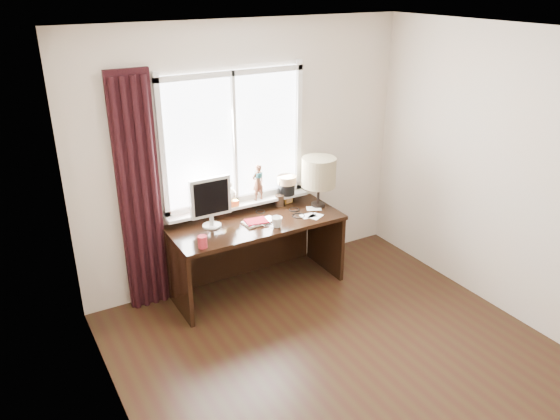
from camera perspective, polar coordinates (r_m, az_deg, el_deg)
floor at (r=4.61m, az=8.69°, el=-16.90°), size 3.50×4.00×0.00m
ceiling at (r=3.55m, az=11.33°, el=17.16°), size 3.50×4.00×0.00m
wall_back at (r=5.47m, az=-3.48°, el=5.71°), size 3.50×0.00×2.60m
wall_left at (r=3.20m, az=-15.65°, el=-8.87°), size 0.00×4.00×2.60m
wall_right at (r=5.13m, az=25.20°, el=2.24°), size 0.00×4.00×2.60m
laptop at (r=5.27m, az=-1.98°, el=-1.23°), size 0.32×0.23×0.02m
mug at (r=5.17m, az=-0.35°, el=-1.23°), size 0.14×0.14×0.11m
red_cup at (r=4.83m, az=-8.10°, el=-3.31°), size 0.08×0.08×0.11m
window at (r=5.37m, az=-4.42°, el=5.43°), size 1.52×0.22×1.40m
curtain at (r=5.08m, az=-14.44°, el=1.33°), size 0.38×0.09×2.25m
desk at (r=5.50m, az=-2.93°, el=-3.11°), size 1.70×0.70×0.75m
monitor at (r=5.13m, az=-7.27°, el=1.11°), size 0.40×0.18×0.49m
notebook_stack at (r=5.26m, az=-2.57°, el=-1.27°), size 0.24×0.18×0.03m
brush_holder at (r=5.64m, az=-0.03°, el=1.03°), size 0.09×0.09×0.25m
icon_frame at (r=5.70m, az=0.91°, el=1.31°), size 0.10×0.04×0.13m
table_lamp at (r=5.55m, az=4.08°, el=3.91°), size 0.35×0.35×0.52m
loose_papers at (r=5.49m, az=3.41°, el=-0.36°), size 0.32×0.34×0.00m
desk_cables at (r=5.48m, az=0.77°, el=-0.30°), size 0.45×0.43×0.01m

